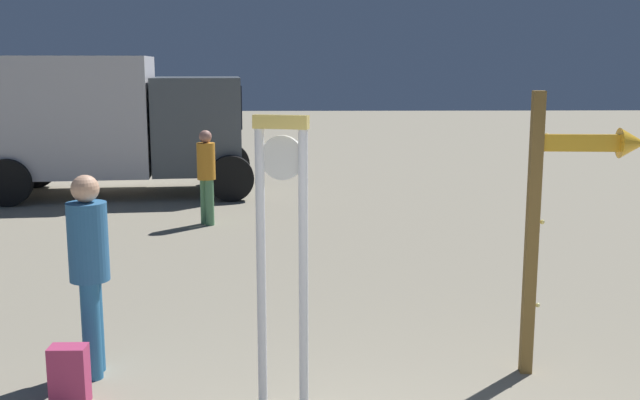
% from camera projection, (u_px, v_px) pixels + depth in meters
% --- Properties ---
extents(standing_clock, '(0.42, 0.19, 2.28)m').
position_uv_depth(standing_clock, '(282.00, 239.00, 5.62)').
color(standing_clock, silver).
rests_on(standing_clock, ground_plane).
extents(arrow_sign, '(0.95, 0.27, 2.43)m').
position_uv_depth(arrow_sign, '(570.00, 196.00, 6.27)').
color(arrow_sign, olive).
rests_on(arrow_sign, ground_plane).
extents(person_near_clock, '(0.33, 0.33, 1.74)m').
position_uv_depth(person_near_clock, '(89.00, 265.00, 6.33)').
color(person_near_clock, teal).
rests_on(person_near_clock, ground_plane).
extents(backpack, '(0.29, 0.22, 0.48)m').
position_uv_depth(backpack, '(70.00, 375.00, 5.91)').
color(backpack, '#B63762').
rests_on(backpack, ground_plane).
extents(person_distant, '(0.30, 0.30, 1.58)m').
position_uv_depth(person_distant, '(206.00, 172.00, 12.44)').
color(person_distant, '#51895B').
rests_on(person_distant, ground_plane).
extents(box_truck_near, '(6.31, 2.99, 2.80)m').
position_uv_depth(box_truck_near, '(88.00, 120.00, 15.21)').
color(box_truck_near, silver).
rests_on(box_truck_near, ground_plane).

